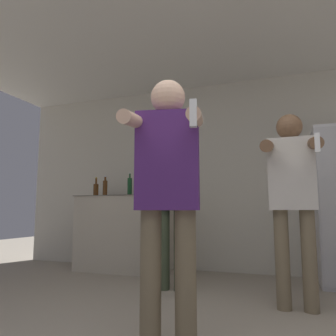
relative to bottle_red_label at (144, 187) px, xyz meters
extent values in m
cube|color=beige|center=(1.36, 0.45, 0.17)|extent=(7.00, 0.06, 2.55)
cube|color=silver|center=(1.36, -1.13, 1.47)|extent=(7.00, 3.61, 0.05)
cube|color=#BCB29E|center=(-0.32, 0.09, -0.61)|extent=(1.20, 0.65, 0.99)
cube|color=#676256|center=(-0.32, 0.09, -0.11)|extent=(1.23, 0.68, 0.01)
cylinder|color=#194723|center=(0.00, 0.00, -0.01)|extent=(0.08, 0.08, 0.19)
cylinder|color=#194723|center=(0.00, 0.00, 0.13)|extent=(0.03, 0.03, 0.10)
sphere|color=silver|center=(0.00, 0.00, 0.18)|extent=(0.04, 0.04, 0.04)
cylinder|color=#563314|center=(-0.58, 0.00, -0.01)|extent=(0.06, 0.06, 0.21)
cylinder|color=#563314|center=(-0.58, 0.00, 0.13)|extent=(0.03, 0.03, 0.06)
sphere|color=silver|center=(-0.58, 0.00, 0.16)|extent=(0.03, 0.03, 0.03)
cylinder|color=#194723|center=(-0.21, 0.00, 0.01)|extent=(0.06, 0.06, 0.23)
cylinder|color=#194723|center=(-0.21, 0.00, 0.15)|extent=(0.02, 0.02, 0.06)
sphere|color=silver|center=(-0.21, 0.00, 0.19)|extent=(0.02, 0.02, 0.02)
cylinder|color=#563314|center=(-0.73, 0.00, -0.03)|extent=(0.07, 0.07, 0.17)
cylinder|color=#563314|center=(-0.73, 0.00, 0.10)|extent=(0.03, 0.03, 0.08)
sphere|color=#B29933|center=(-0.73, 0.00, 0.14)|extent=(0.03, 0.03, 0.03)
cylinder|color=#75664C|center=(0.99, -2.11, -0.71)|extent=(0.13, 0.13, 0.80)
cylinder|color=#75664C|center=(1.20, -2.06, -0.71)|extent=(0.13, 0.13, 0.80)
cube|color=#4C236B|center=(1.10, -2.09, -0.01)|extent=(0.41, 0.27, 0.60)
sphere|color=beige|center=(1.10, -2.09, 0.40)|extent=(0.22, 0.22, 0.22)
cylinder|color=beige|center=(0.96, -2.31, 0.20)|extent=(0.16, 0.41, 0.15)
cylinder|color=beige|center=(1.31, -2.24, 0.20)|extent=(0.16, 0.41, 0.15)
cube|color=white|center=(1.35, -2.42, 0.17)|extent=(0.04, 0.04, 0.14)
cylinder|color=#75664C|center=(1.72, -1.03, -0.71)|extent=(0.12, 0.12, 0.80)
cylinder|color=#75664C|center=(1.92, -1.03, -0.71)|extent=(0.12, 0.12, 0.80)
cube|color=beige|center=(1.82, -1.03, -0.01)|extent=(0.37, 0.20, 0.60)
sphere|color=brown|center=(1.82, -1.03, 0.40)|extent=(0.22, 0.22, 0.22)
cylinder|color=brown|center=(1.64, -1.22, 0.21)|extent=(0.10, 0.39, 0.16)
cylinder|color=brown|center=(2.00, -1.22, 0.21)|extent=(0.10, 0.39, 0.16)
cube|color=white|center=(2.00, -1.41, 0.18)|extent=(0.04, 0.04, 0.14)
cylinder|color=#38422D|center=(0.56, -0.72, -0.70)|extent=(0.13, 0.13, 0.81)
cylinder|color=#38422D|center=(0.73, -0.72, -0.70)|extent=(0.13, 0.13, 0.81)
cube|color=navy|center=(0.64, -0.72, 0.00)|extent=(0.32, 0.21, 0.60)
sphere|color=beige|center=(0.64, -0.72, 0.40)|extent=(0.20, 0.20, 0.20)
cylinder|color=beige|center=(0.49, -0.91, 0.22)|extent=(0.09, 0.38, 0.15)
cylinder|color=beige|center=(0.80, -0.90, 0.22)|extent=(0.09, 0.38, 0.15)
cube|color=white|center=(0.80, -1.09, 0.19)|extent=(0.04, 0.04, 0.14)
camera|label=1|loc=(1.77, -3.95, -0.31)|focal=35.00mm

